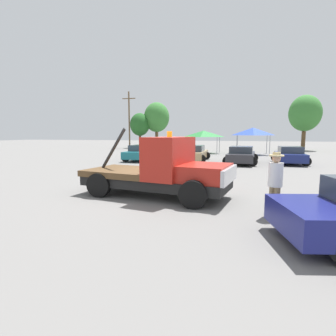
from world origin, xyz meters
name	(u,v)px	position (x,y,z in m)	size (l,w,h in m)	color
ground_plane	(155,195)	(0.00, 0.00, 0.00)	(160.00, 160.00, 0.00)	slate
tow_truck	(163,171)	(0.33, -0.05, 0.93)	(5.73, 2.98, 2.51)	black
person_near_truck	(275,179)	(3.97, -1.44, 1.05)	(0.40, 0.40, 1.79)	#847051
parked_car_teal	(142,153)	(-5.26, 12.22, 0.65)	(2.44, 4.67, 1.34)	#196670
parked_car_tan	(193,153)	(-0.82, 12.77, 0.65)	(2.53, 4.77, 1.34)	tan
parked_car_charcoal	(241,155)	(3.08, 11.88, 0.65)	(2.67, 4.91, 1.34)	#2D2D33
parked_car_navy	(290,155)	(6.68, 12.79, 0.65)	(2.39, 4.35, 1.34)	navy
canopy_tent_green	(204,134)	(-1.32, 22.37, 2.30)	(3.61, 3.61, 2.68)	#9E9EA3
canopy_tent_blue	(253,131)	(4.25, 21.53, 2.55)	(3.37, 3.37, 2.98)	#9E9EA3
tree_left	(305,113)	(11.39, 31.37, 5.09)	(4.25, 4.25, 7.59)	brown
tree_center	(157,117)	(-10.54, 32.71, 4.99)	(4.17, 4.17, 7.44)	brown
tree_right	(140,125)	(-13.01, 31.40, 3.80)	(3.17, 3.17, 5.67)	brown
traffic_cone	(193,174)	(0.70, 3.98, 0.25)	(0.40, 0.40, 0.55)	black
utility_pole	(129,119)	(-14.52, 30.59, 4.76)	(2.20, 0.24, 8.99)	brown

